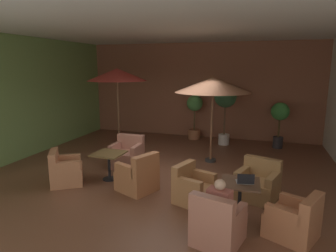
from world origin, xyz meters
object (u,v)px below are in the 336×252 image
armchair_front_right_east (138,177)px  patron_blue_shirt (219,201)px  armchair_front_left_east (258,184)px  patio_umbrella_center_beige (117,75)px  armchair_front_right_north (65,171)px  armchair_front_right_south (127,155)px  cafe_table_front_left (240,190)px  potted_tree_mid_right (225,101)px  armchair_front_left_south (193,189)px  potted_tree_left_corner (195,112)px  iced_drink_cup (241,180)px  open_laptop (245,181)px  cafe_table_front_right (109,158)px  armchair_front_left_west (217,225)px  patio_umbrella_tall_red (213,85)px  potted_tree_mid_left (280,117)px  armchair_front_left_north (294,221)px

armchair_front_right_east → patron_blue_shirt: (2.04, -1.45, 0.38)m
patron_blue_shirt → armchair_front_left_east: bearing=73.4°
patron_blue_shirt → patio_umbrella_center_beige: bearing=131.9°
armchair_front_right_north → patio_umbrella_center_beige: (-0.23, 3.29, 2.20)m
armchair_front_right_east → armchair_front_right_south: size_ratio=1.15×
cafe_table_front_left → armchair_front_right_east: 2.36m
patio_umbrella_center_beige → potted_tree_mid_right: bearing=25.0°
potted_tree_mid_right → armchair_front_left_east: bearing=-73.5°
armchair_front_left_south → potted_tree_left_corner: size_ratio=0.53×
iced_drink_cup → open_laptop: size_ratio=0.31×
cafe_table_front_right → open_laptop: size_ratio=2.11×
cafe_table_front_left → armchair_front_left_west: size_ratio=0.81×
cafe_table_front_right → patio_umbrella_center_beige: patio_umbrella_center_beige is taller
armchair_front_right_south → potted_tree_mid_right: potted_tree_mid_right is taller
patio_umbrella_tall_red → armchair_front_left_east: bearing=-57.2°
armchair_front_right_north → patio_umbrella_tall_red: 4.57m
open_laptop → potted_tree_mid_left: bearing=81.2°
potted_tree_left_corner → potted_tree_mid_left: size_ratio=1.08×
armchair_front_right_south → patron_blue_shirt: size_ratio=1.38×
armchair_front_left_west → armchair_front_right_east: 2.52m
cafe_table_front_right → patio_umbrella_tall_red: (2.19, 2.19, 1.73)m
iced_drink_cup → potted_tree_left_corner: bearing=110.8°
armchair_front_left_west → patio_umbrella_tall_red: 4.62m
armchair_front_left_west → cafe_table_front_right: 3.56m
armchair_front_left_north → patio_umbrella_tall_red: (-1.99, 3.57, 1.98)m
cafe_table_front_left → potted_tree_left_corner: (-2.17, 5.72, 0.54)m
patio_umbrella_tall_red → patron_blue_shirt: 4.43m
open_laptop → cafe_table_front_right: bearing=164.1°
armchair_front_right_north → armchair_front_right_south: size_ratio=1.16×
armchair_front_right_east → potted_tree_left_corner: bearing=88.6°
cafe_table_front_right → patron_blue_shirt: 3.54m
armchair_front_left_west → patio_umbrella_tall_red: (-0.80, 4.11, 1.95)m
armchair_front_left_south → armchair_front_right_north: (-3.18, 0.03, 0.02)m
armchair_front_right_south → armchair_front_right_north: bearing=-118.4°
armchair_front_left_north → armchair_front_right_south: armchair_front_right_south is taller
armchair_front_left_north → cafe_table_front_left: bearing=154.1°
armchair_front_left_south → armchair_front_right_east: 1.34m
cafe_table_front_right → patron_blue_shirt: bearing=-31.9°
armchair_front_right_north → potted_tree_left_corner: 5.77m
armchair_front_right_east → potted_tree_mid_right: size_ratio=0.46×
armchair_front_left_north → patio_umbrella_center_beige: bearing=142.3°
armchair_front_left_east → armchair_front_right_south: 3.72m
armchair_front_left_north → open_laptop: size_ratio=2.75×
armchair_front_left_north → patron_blue_shirt: (-1.17, -0.50, 0.42)m
patron_blue_shirt → open_laptop: patron_blue_shirt is taller
armchair_front_right_south → potted_tree_mid_right: (2.32, 3.26, 1.26)m
armchair_front_left_south → potted_tree_left_corner: 5.58m
cafe_table_front_left → armchair_front_left_north: size_ratio=0.76×
armchair_front_left_south → patio_umbrella_center_beige: (-3.41, 3.32, 2.22)m
potted_tree_mid_left → patron_blue_shirt: potted_tree_mid_left is taller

